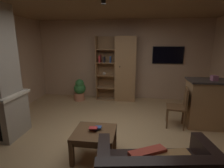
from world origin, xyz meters
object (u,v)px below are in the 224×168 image
at_px(coffee_table, 94,136).
at_px(bookshelf_cabinet, 123,69).
at_px(dining_chair, 180,105).
at_px(table_book_0, 94,129).
at_px(table_book_1, 98,127).
at_px(wall_mounted_tv, 168,55).
at_px(table_book_2, 93,128).
at_px(tissue_box, 214,78).
at_px(potted_floor_plant, 80,89).
at_px(kitchen_bar_counter, 219,104).

bearing_deg(coffee_table, bookshelf_cabinet, 85.72).
bearing_deg(dining_chair, bookshelf_cabinet, 129.39).
relative_size(bookshelf_cabinet, table_book_0, 14.95).
bearing_deg(table_book_1, wall_mounted_tv, 63.53).
bearing_deg(coffee_table, table_book_2, -145.18).
distance_m(table_book_2, dining_chair, 2.15).
xyz_separation_m(table_book_1, wall_mounted_tv, (1.60, 3.22, 0.98)).
bearing_deg(tissue_box, dining_chair, -175.99).
relative_size(bookshelf_cabinet, dining_chair, 2.26).
relative_size(table_book_2, potted_floor_plant, 0.19).
bearing_deg(table_book_0, tissue_box, 29.58).
height_order(table_book_0, potted_floor_plant, potted_floor_plant).
relative_size(bookshelf_cabinet, table_book_1, 20.21).
bearing_deg(kitchen_bar_counter, bookshelf_cabinet, 144.48).
relative_size(tissue_box, wall_mounted_tv, 0.12).
xyz_separation_m(bookshelf_cabinet, coffee_table, (-0.23, -3.07, -0.65)).
xyz_separation_m(table_book_1, table_book_2, (-0.07, -0.08, 0.02)).
distance_m(kitchen_bar_counter, table_book_2, 2.93).
bearing_deg(table_book_2, coffee_table, 34.82).
distance_m(tissue_box, table_book_0, 2.77).
bearing_deg(potted_floor_plant, table_book_1, -65.96).
bearing_deg(table_book_2, dining_chair, 38.49).
xyz_separation_m(kitchen_bar_counter, table_book_1, (-2.48, -1.37, -0.04)).
distance_m(kitchen_bar_counter, table_book_1, 2.83).
distance_m(kitchen_bar_counter, tissue_box, 0.64).
distance_m(table_book_0, wall_mounted_tv, 3.78).
height_order(bookshelf_cabinet, table_book_0, bookshelf_cabinet).
bearing_deg(table_book_1, tissue_box, 29.88).
bearing_deg(bookshelf_cabinet, coffee_table, -94.28).
bearing_deg(potted_floor_plant, coffee_table, -67.36).
bearing_deg(bookshelf_cabinet, potted_floor_plant, -169.69).
xyz_separation_m(coffee_table, potted_floor_plant, (-1.18, 2.82, -0.01)).
height_order(kitchen_bar_counter, table_book_2, kitchen_bar_counter).
relative_size(kitchen_bar_counter, table_book_0, 10.28).
relative_size(table_book_0, potted_floor_plant, 0.19).
bearing_deg(bookshelf_cabinet, table_book_0, -94.56).
bearing_deg(wall_mounted_tv, tissue_box, -70.67).
height_order(potted_floor_plant, wall_mounted_tv, wall_mounted_tv).
bearing_deg(table_book_2, tissue_box, 30.57).
bearing_deg(dining_chair, potted_floor_plant, 152.28).
xyz_separation_m(coffee_table, table_book_0, (-0.01, 0.05, 0.10)).
distance_m(bookshelf_cabinet, table_book_0, 3.09).
xyz_separation_m(bookshelf_cabinet, table_book_2, (-0.25, -3.08, -0.50)).
xyz_separation_m(bookshelf_cabinet, wall_mounted_tv, (1.42, 0.21, 0.45)).
relative_size(table_book_0, dining_chair, 0.15).
relative_size(table_book_1, wall_mounted_tv, 0.11).
height_order(coffee_table, table_book_0, table_book_0).
relative_size(kitchen_bar_counter, potted_floor_plant, 1.98).
relative_size(tissue_box, table_book_1, 1.16).
distance_m(table_book_0, potted_floor_plant, 3.01).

